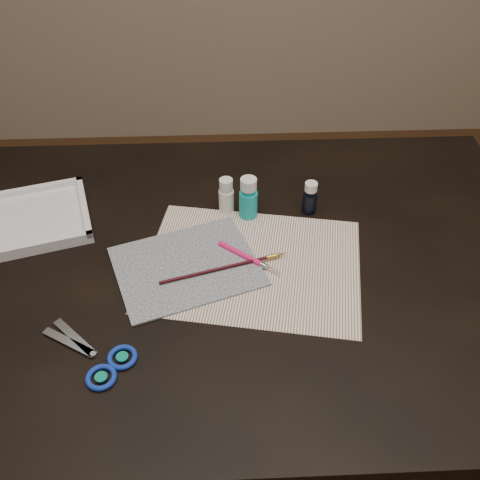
{
  "coord_description": "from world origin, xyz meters",
  "views": [
    {
      "loc": [
        -0.03,
        -0.78,
        1.5
      ],
      "look_at": [
        0.0,
        0.0,
        0.8
      ],
      "focal_mm": 40.0,
      "sensor_mm": 36.0,
      "label": 1
    }
  ],
  "objects_px": {
    "paint_bottle_white": "(226,195)",
    "paint_bottle_cyan": "(248,198)",
    "paint_bottle_navy": "(310,197)",
    "palette_tray": "(38,217)",
    "paper": "(253,264)",
    "scissors": "(83,352)",
    "canvas": "(187,266)"
  },
  "relations": [
    {
      "from": "paint_bottle_white",
      "to": "scissors",
      "type": "distance_m",
      "value": 0.46
    },
    {
      "from": "canvas",
      "to": "paint_bottle_cyan",
      "type": "xyz_separation_m",
      "value": [
        0.13,
        0.16,
        0.05
      ]
    },
    {
      "from": "paper",
      "to": "paint_bottle_navy",
      "type": "distance_m",
      "value": 0.22
    },
    {
      "from": "paper",
      "to": "palette_tray",
      "type": "relative_size",
      "value": 1.98
    },
    {
      "from": "paint_bottle_white",
      "to": "paint_bottle_cyan",
      "type": "xyz_separation_m",
      "value": [
        0.05,
        -0.02,
        0.01
      ]
    },
    {
      "from": "paint_bottle_navy",
      "to": "palette_tray",
      "type": "height_order",
      "value": "paint_bottle_navy"
    },
    {
      "from": "canvas",
      "to": "palette_tray",
      "type": "bearing_deg",
      "value": 154.59
    },
    {
      "from": "canvas",
      "to": "paint_bottle_white",
      "type": "height_order",
      "value": "paint_bottle_white"
    },
    {
      "from": "paint_bottle_white",
      "to": "paint_bottle_cyan",
      "type": "bearing_deg",
      "value": -25.52
    },
    {
      "from": "paper",
      "to": "scissors",
      "type": "bearing_deg",
      "value": -145.9
    },
    {
      "from": "paint_bottle_navy",
      "to": "scissors",
      "type": "distance_m",
      "value": 0.58
    },
    {
      "from": "paint_bottle_cyan",
      "to": "palette_tray",
      "type": "xyz_separation_m",
      "value": [
        -0.46,
        -0.0,
        -0.04
      ]
    },
    {
      "from": "paint_bottle_white",
      "to": "paper",
      "type": "bearing_deg",
      "value": -75.14
    },
    {
      "from": "paint_bottle_cyan",
      "to": "paint_bottle_navy",
      "type": "height_order",
      "value": "paint_bottle_cyan"
    },
    {
      "from": "paint_bottle_white",
      "to": "palette_tray",
      "type": "distance_m",
      "value": 0.42
    },
    {
      "from": "palette_tray",
      "to": "paint_bottle_white",
      "type": "bearing_deg",
      "value": 3.53
    },
    {
      "from": "paint_bottle_white",
      "to": "paint_bottle_cyan",
      "type": "height_order",
      "value": "paint_bottle_cyan"
    },
    {
      "from": "paint_bottle_navy",
      "to": "scissors",
      "type": "bearing_deg",
      "value": -139.78
    },
    {
      "from": "paint_bottle_white",
      "to": "paint_bottle_cyan",
      "type": "relative_size",
      "value": 0.84
    },
    {
      "from": "canvas",
      "to": "palette_tray",
      "type": "relative_size",
      "value": 1.27
    },
    {
      "from": "paint_bottle_white",
      "to": "paint_bottle_navy",
      "type": "bearing_deg",
      "value": -4.2
    },
    {
      "from": "paint_bottle_cyan",
      "to": "scissors",
      "type": "relative_size",
      "value": 0.49
    },
    {
      "from": "scissors",
      "to": "paint_bottle_white",
      "type": "bearing_deg",
      "value": -92.69
    },
    {
      "from": "paper",
      "to": "paint_bottle_white",
      "type": "bearing_deg",
      "value": 104.86
    },
    {
      "from": "paint_bottle_white",
      "to": "palette_tray",
      "type": "relative_size",
      "value": 0.38
    },
    {
      "from": "paint_bottle_cyan",
      "to": "paint_bottle_navy",
      "type": "bearing_deg",
      "value": 3.84
    },
    {
      "from": "paper",
      "to": "scissors",
      "type": "distance_m",
      "value": 0.36
    },
    {
      "from": "paint_bottle_white",
      "to": "paint_bottle_navy",
      "type": "xyz_separation_m",
      "value": [
        0.18,
        -0.01,
        -0.0
      ]
    },
    {
      "from": "canvas",
      "to": "paint_bottle_white",
      "type": "bearing_deg",
      "value": 65.07
    },
    {
      "from": "paint_bottle_navy",
      "to": "scissors",
      "type": "xyz_separation_m",
      "value": [
        -0.44,
        -0.37,
        -0.03
      ]
    },
    {
      "from": "paint_bottle_white",
      "to": "paint_bottle_navy",
      "type": "relative_size",
      "value": 1.07
    },
    {
      "from": "paint_bottle_cyan",
      "to": "scissors",
      "type": "distance_m",
      "value": 0.47
    }
  ]
}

